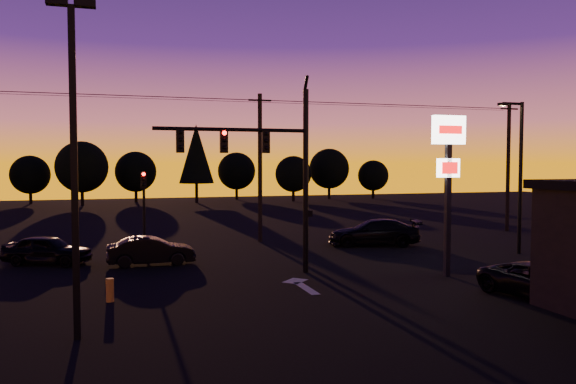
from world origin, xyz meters
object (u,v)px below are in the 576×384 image
Objects in this scene: traffic_signal_mast at (270,160)px; streetlight at (519,170)px; secondary_signal at (144,200)px; car_right at (374,232)px; car_mid at (151,251)px; suv_parked at (542,281)px; pylon_sign at (448,160)px; bollard at (110,290)px; parking_lot_light at (74,146)px; car_left at (47,250)px.

traffic_signal_mast is 1.07× the size of streetlight.
car_right is (12.94, -1.00, -2.09)m from secondary_signal.
car_mid is 0.91× the size of suv_parked.
traffic_signal_mast is 11.49m from suv_parked.
pylon_sign reaches higher than bollard.
secondary_signal is 0.54× the size of streetlight.
car_left is (-2.07, 12.47, -4.58)m from parking_lot_light.
suv_parked is at bearing 16.84° from car_right.
traffic_signal_mast reaches higher than car_mid.
car_right is (0.94, 8.98, -4.15)m from pylon_sign.
car_mid is (2.63, 10.89, -4.60)m from parking_lot_light.
traffic_signal_mast is at bearing -129.07° from car_mid.
car_right is 1.19× the size of suv_parked.
car_mid is (0.13, -3.60, -2.20)m from secondary_signal.
parking_lot_light reaches higher than traffic_signal_mast.
traffic_signal_mast is 10.19m from parking_lot_light.
car_mid is (4.70, -1.58, -0.03)m from car_left.
car_mid is at bearing 140.77° from traffic_signal_mast.
streetlight is (6.91, 4.00, -0.49)m from pylon_sign.
car_right is (14.62, 9.42, 0.36)m from bollard.
car_left is (-4.57, -2.02, -2.17)m from secondary_signal.
secondary_signal is at bearing -42.21° from car_left.
parking_lot_light is at bearing -101.42° from bollard.
bollard is (-1.68, -10.43, -2.45)m from secondary_signal.
streetlight is 1.51× the size of car_right.
parking_lot_light is 1.73× the size of car_right.
secondary_signal is 0.48× the size of parking_lot_light.
parking_lot_light reaches higher than car_right.
parking_lot_light is (-7.40, -6.99, 0.33)m from traffic_signal_mast.
secondary_signal is at bearing -77.45° from car_right.
car_left is (-23.48, 3.97, -3.73)m from streetlight.
pylon_sign reaches higher than car_mid.
car_mid is at bearing -87.94° from secondary_signal.
parking_lot_light is 1.34× the size of pylon_sign.
parking_lot_light is 20.99m from car_right.
pylon_sign is 18.87m from car_left.
bollard is at bearing -155.96° from traffic_signal_mast.
traffic_signal_mast is at bearing 127.03° from suv_parked.
suv_parked is at bearing -48.35° from secondary_signal.
car_mid is 0.76× the size of car_right.
parking_lot_light is at bearing 168.17° from suv_parked.
pylon_sign is 1.68× the size of car_mid.
pylon_sign is 14.13m from car_mid.
traffic_signal_mast is at bearing -56.81° from secondary_signal.
traffic_signal_mast reaches higher than pylon_sign.
car_mid is at bearing -61.57° from car_right.
suv_parked is (8.01, -7.02, -4.32)m from traffic_signal_mast.
suv_parked is (-0.03, -13.51, -0.15)m from car_right.
car_right is at bearing 38.91° from traffic_signal_mast.
streetlight is 1.79× the size of suv_parked.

